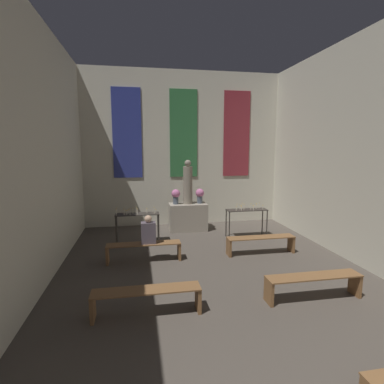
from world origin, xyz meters
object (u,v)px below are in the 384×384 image
(candle_rack_left, at_px, (137,218))
(flower_vase_right, at_px, (200,195))
(statue, at_px, (188,184))
(pew_back_left, at_px, (144,248))
(pew_second_left, at_px, (147,297))
(pew_back_right, at_px, (261,241))
(altar, at_px, (188,217))
(flower_vase_left, at_px, (176,195))
(candle_rack_right, at_px, (247,213))
(person_seated, at_px, (148,231))
(pew_second_right, at_px, (313,282))

(candle_rack_left, bearing_deg, flower_vase_right, 27.47)
(statue, relative_size, pew_back_left, 0.81)
(flower_vase_right, relative_size, candle_rack_left, 0.39)
(pew_second_left, bearing_deg, candle_rack_left, 92.31)
(pew_second_left, height_order, pew_back_right, same)
(altar, xyz_separation_m, statue, (0.00, 0.00, 1.16))
(altar, height_order, flower_vase_left, flower_vase_left)
(statue, distance_m, pew_back_right, 3.31)
(flower_vase_right, distance_m, pew_back_left, 3.40)
(flower_vase_right, xyz_separation_m, pew_second_left, (-1.97, -5.11, -0.90))
(flower_vase_right, bearing_deg, candle_rack_right, -40.57)
(flower_vase_left, height_order, flower_vase_right, same)
(altar, distance_m, pew_back_right, 3.05)
(altar, bearing_deg, candle_rack_right, -32.94)
(statue, bearing_deg, altar, -90.00)
(pew_back_right, bearing_deg, candle_rack_left, 155.21)
(pew_back_left, bearing_deg, person_seated, 0.00)
(pew_second_left, bearing_deg, statue, 73.05)
(candle_rack_right, relative_size, pew_second_left, 0.70)
(flower_vase_left, height_order, pew_back_left, flower_vase_left)
(candle_rack_right, distance_m, pew_back_left, 3.63)
(pew_second_right, relative_size, pew_back_left, 1.00)
(altar, xyz_separation_m, pew_second_right, (1.56, -5.11, -0.13))
(pew_second_left, bearing_deg, pew_back_right, 38.60)
(candle_rack_right, xyz_separation_m, pew_back_right, (-0.15, -1.51, -0.43))
(statue, distance_m, pew_back_left, 3.31)
(pew_back_right, bearing_deg, person_seated, 180.00)
(pew_second_right, xyz_separation_m, person_seated, (-2.99, 2.49, 0.44))
(pew_back_right, bearing_deg, flower_vase_right, 113.50)
(flower_vase_left, xyz_separation_m, pew_back_right, (1.97, -2.62, -0.90))
(pew_back_right, bearing_deg, pew_second_left, -141.40)
(flower_vase_left, distance_m, pew_second_left, 5.31)
(candle_rack_right, height_order, pew_back_right, candle_rack_right)
(flower_vase_left, distance_m, candle_rack_right, 2.45)
(pew_second_right, bearing_deg, pew_back_left, 141.40)
(candle_rack_right, bearing_deg, flower_vase_left, 152.48)
(pew_back_right, bearing_deg, pew_second_right, -90.00)
(flower_vase_left, relative_size, flower_vase_right, 1.00)
(altar, relative_size, candle_rack_right, 0.99)
(altar, distance_m, candle_rack_right, 2.06)
(pew_back_right, xyz_separation_m, person_seated, (-2.99, 0.00, 0.44))
(pew_second_right, bearing_deg, altar, 106.95)
(candle_rack_left, bearing_deg, pew_second_left, -87.69)
(flower_vase_right, height_order, pew_second_left, flower_vase_right)
(candle_rack_right, distance_m, pew_second_left, 5.19)
(altar, relative_size, candle_rack_left, 0.99)
(altar, bearing_deg, flower_vase_right, -0.00)
(flower_vase_right, bearing_deg, altar, 180.00)
(altar, relative_size, pew_second_left, 0.69)
(altar, relative_size, flower_vase_right, 2.53)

